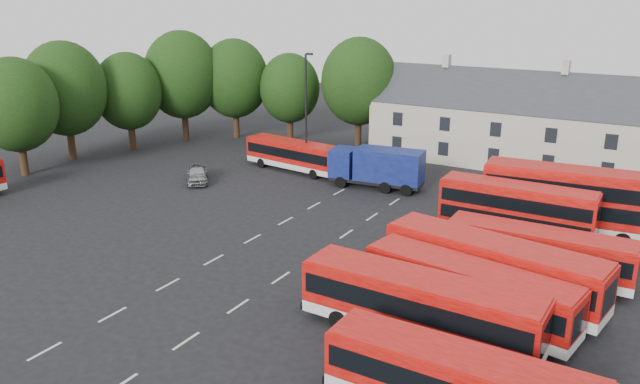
% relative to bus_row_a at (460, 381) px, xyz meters
% --- Properties ---
extents(ground, '(140.00, 140.00, 0.00)m').
position_rel_bus_row_a_xyz_m(ground, '(-17.97, 9.04, -1.78)').
color(ground, black).
rests_on(ground, ground).
extents(lane_markings, '(5.15, 33.80, 0.01)m').
position_rel_bus_row_a_xyz_m(lane_markings, '(-15.47, 11.04, -1.77)').
color(lane_markings, beige).
rests_on(lane_markings, ground).
extents(treeline, '(29.92, 32.59, 12.01)m').
position_rel_bus_row_a_xyz_m(treeline, '(-38.71, 28.41, 4.90)').
color(treeline, black).
rests_on(treeline, ground).
extents(terrace_houses, '(35.70, 7.13, 10.06)m').
position_rel_bus_row_a_xyz_m(terrace_houses, '(-3.97, 39.04, 2.08)').
color(terrace_houses, beige).
rests_on(terrace_houses, ground).
extents(bus_row_a, '(10.48, 2.47, 2.96)m').
position_rel_bus_row_a_xyz_m(bus_row_a, '(0.00, 0.00, 0.00)').
color(bus_row_a, silver).
rests_on(bus_row_a, ground).
extents(bus_row_b, '(11.53, 2.89, 3.25)m').
position_rel_bus_row_a_xyz_m(bus_row_b, '(-3.56, 4.80, 0.17)').
color(bus_row_b, silver).
rests_on(bus_row_b, ground).
extents(bus_row_c, '(11.07, 4.14, 3.06)m').
position_rel_bus_row_a_xyz_m(bus_row_c, '(-2.17, 7.68, 0.06)').
color(bus_row_c, silver).
rests_on(bus_row_c, ground).
extents(bus_row_d, '(12.06, 4.47, 3.33)m').
position_rel_bus_row_a_xyz_m(bus_row_d, '(-1.81, 10.67, 0.22)').
color(bus_row_d, silver).
rests_on(bus_row_d, ground).
extents(bus_row_e, '(10.41, 2.64, 2.93)m').
position_rel_bus_row_a_xyz_m(bus_row_e, '(-0.30, 14.61, -0.02)').
color(bus_row_e, silver).
rests_on(bus_row_e, ground).
extents(bus_dd_south, '(9.81, 2.35, 4.01)m').
position_rel_bus_row_a_xyz_m(bus_dd_south, '(-2.75, 19.30, 0.51)').
color(bus_dd_south, silver).
rests_on(bus_dd_south, ground).
extents(bus_dd_north, '(11.38, 3.60, 4.59)m').
position_rel_bus_row_a_xyz_m(bus_dd_north, '(-0.16, 22.93, 0.83)').
color(bus_dd_north, silver).
rests_on(bus_dd_north, ground).
extents(bus_north, '(10.03, 3.45, 2.78)m').
position_rel_bus_row_a_xyz_m(bus_north, '(-24.72, 26.59, -0.11)').
color(bus_north, silver).
rests_on(bus_north, ground).
extents(box_truck, '(8.06, 3.38, 3.42)m').
position_rel_bus_row_a_xyz_m(box_truck, '(-15.74, 25.66, 0.14)').
color(box_truck, black).
rests_on(box_truck, ground).
extents(silver_car, '(4.20, 4.49, 1.50)m').
position_rel_bus_row_a_xyz_m(silver_car, '(-30.01, 19.29, -1.03)').
color(silver_car, '#9DA0A5').
rests_on(silver_car, ground).
extents(lamppost, '(0.74, 0.49, 10.78)m').
position_rel_bus_row_a_xyz_m(lamppost, '(-23.43, 26.76, 3.98)').
color(lamppost, black).
rests_on(lamppost, ground).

